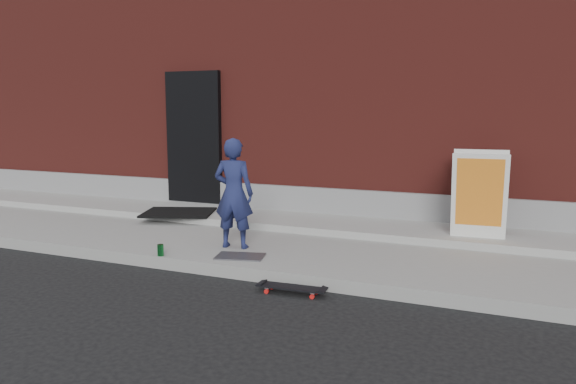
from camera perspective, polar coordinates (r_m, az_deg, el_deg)
The scene contains 10 objects.
ground at distance 6.28m, azimuth -3.85°, elevation -9.06°, with size 80.00×80.00×0.00m, color black.
sidewalk at distance 7.57m, azimuth 1.37°, elevation -5.41°, with size 20.00×3.00×0.15m, color gray.
apron at distance 8.37m, azimuth 3.69°, elevation -3.22°, with size 20.00×1.20×0.10m, color gray.
building at distance 12.63m, azimuth 10.99°, elevation 11.04°, with size 20.00×8.10×5.00m.
child at distance 7.04m, azimuth -5.53°, elevation -0.13°, with size 0.50×0.33×1.38m, color #1A204B.
skateboard at distance 5.84m, azimuth 0.36°, elevation -9.70°, with size 0.72×0.23×0.08m.
pizza_sign at distance 7.63m, azimuth 18.87°, elevation -0.12°, with size 0.73×0.84×1.12m.
soda_can at distance 6.89m, azimuth -12.83°, elevation -5.78°, with size 0.08×0.08×0.14m, color #16702B.
doormat at distance 9.04m, azimuth -11.05°, elevation -2.06°, with size 1.07×0.86×0.03m, color black.
utility_plate at distance 6.70m, azimuth -4.88°, elevation -6.53°, with size 0.56×0.36×0.02m, color #515055.
Camera 1 is at (2.76, -5.32, 1.88)m, focal length 35.00 mm.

